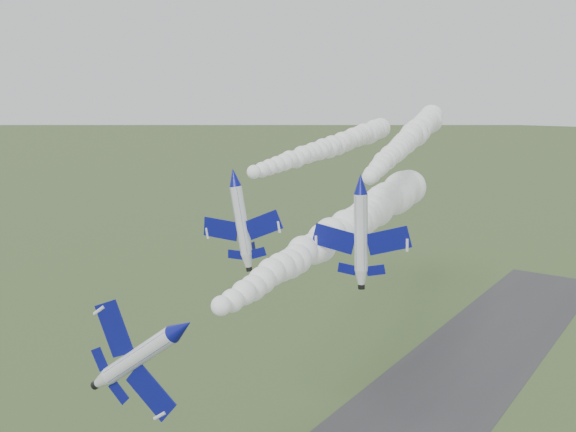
% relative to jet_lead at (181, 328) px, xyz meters
% --- Properties ---
extents(jet_lead, '(6.76, 13.16, 8.83)m').
position_rel_jet_lead_xyz_m(jet_lead, '(0.00, 0.00, 0.00)').
color(jet_lead, silver).
extents(smoke_trail_jet_lead, '(13.56, 58.67, 5.53)m').
position_rel_jet_lead_xyz_m(smoke_trail_jet_lead, '(-3.94, 32.05, 1.68)').
color(smoke_trail_jet_lead, white).
extents(jet_pair_left, '(10.66, 12.70, 3.44)m').
position_rel_jet_lead_xyz_m(jet_pair_left, '(-14.43, 24.33, 8.26)').
color(jet_pair_left, silver).
extents(smoke_trail_jet_pair_left, '(18.09, 68.78, 4.46)m').
position_rel_jet_lead_xyz_m(smoke_trail_jet_pair_left, '(-22.41, 61.55, 9.16)').
color(smoke_trail_jet_pair_left, white).
extents(jet_pair_right, '(10.59, 12.24, 3.11)m').
position_rel_jet_lead_xyz_m(jet_pair_right, '(2.71, 24.37, 8.88)').
color(jet_pair_right, silver).
extents(smoke_trail_jet_pair_right, '(27.64, 70.11, 4.83)m').
position_rel_jet_lead_xyz_m(smoke_trail_jet_pair_right, '(-8.62, 62.07, 10.85)').
color(smoke_trail_jet_pair_right, white).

